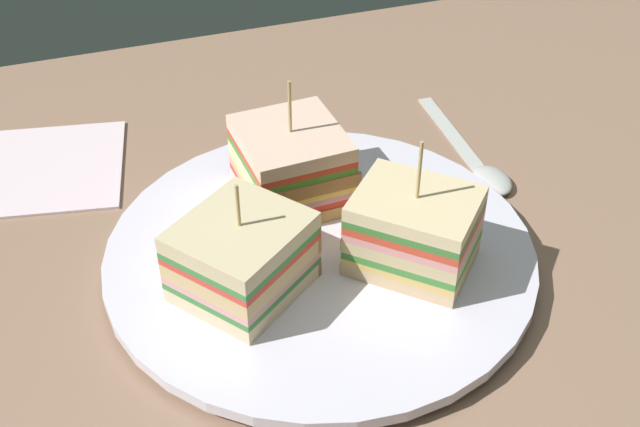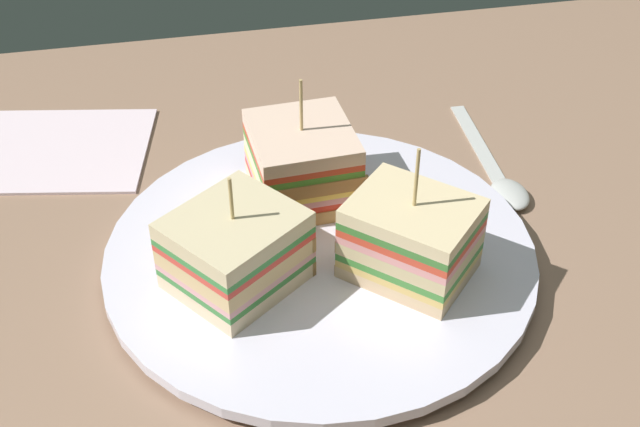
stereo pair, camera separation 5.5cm
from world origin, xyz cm
name	(u,v)px [view 2 (the right image)]	position (x,y,z in cm)	size (l,w,h in cm)	color
ground_plane	(320,273)	(0.00, 0.00, -0.90)	(126.69, 74.67, 1.80)	#95725A
plate	(320,254)	(0.00, 0.00, 0.92)	(29.65, 29.65, 1.52)	white
sandwich_wedge_0	(236,250)	(5.92, 2.09, 4.13)	(10.32, 10.13, 8.28)	beige
sandwich_wedge_1	(410,239)	(-5.24, 3.48, 4.28)	(9.85, 9.79, 9.75)	beige
sandwich_wedge_2	(307,163)	(-0.32, -6.27, 4.33)	(7.53, 8.15, 9.62)	beige
spoon	(501,181)	(-15.89, -6.17, 0.41)	(3.02, 15.89, 1.00)	silver
napkin	(62,148)	(18.11, -18.25, 0.25)	(14.04, 12.29, 0.50)	silver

